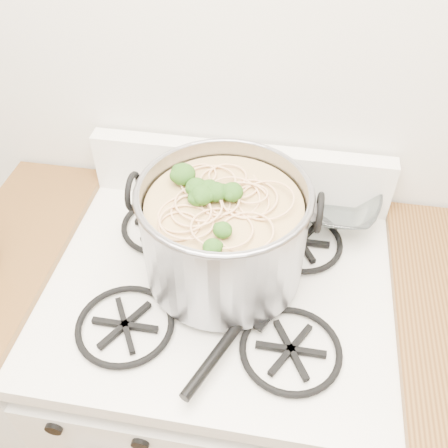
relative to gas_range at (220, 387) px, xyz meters
The scene contains 5 objects.
gas_range is the anchor object (origin of this frame).
counter_left 0.51m from the gas_range, behind, with size 0.25×0.65×0.92m.
stock_pot 0.60m from the gas_range, 79.07° to the left, with size 0.38×0.35×0.24m.
spatula 0.51m from the gas_range, 32.77° to the right, with size 0.29×0.31×0.02m, color black, non-canonical shape.
glass_bowl 0.61m from the gas_range, 48.83° to the left, with size 0.10×0.10×0.02m, color white.
Camera 1 is at (0.13, 0.57, 1.77)m, focal length 40.00 mm.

